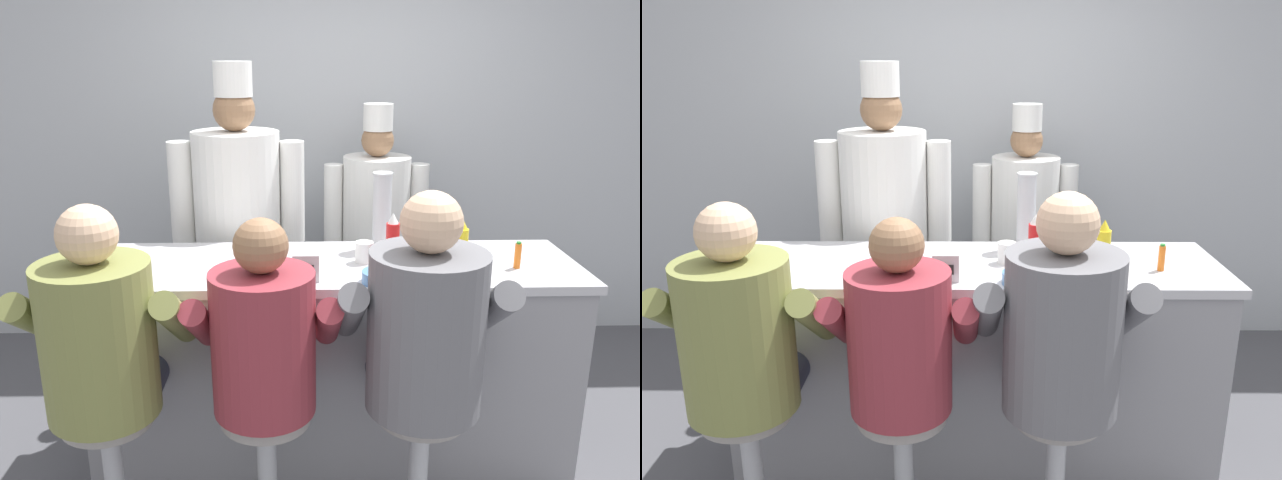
% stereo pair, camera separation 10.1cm
% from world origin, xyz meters
% --- Properties ---
extents(wall_back, '(10.00, 0.06, 2.70)m').
position_xyz_m(wall_back, '(0.00, 1.81, 1.35)').
color(wall_back, '#B2B7BC').
rests_on(wall_back, ground_plane).
extents(diner_counter, '(2.23, 0.67, 1.01)m').
position_xyz_m(diner_counter, '(0.00, 0.33, 0.51)').
color(diner_counter, gray).
rests_on(diner_counter, ground_plane).
extents(ketchup_bottle_red, '(0.06, 0.06, 0.25)m').
position_xyz_m(ketchup_bottle_red, '(0.26, 0.29, 1.12)').
color(ketchup_bottle_red, red).
rests_on(ketchup_bottle_red, diner_counter).
extents(mustard_bottle_yellow, '(0.06, 0.06, 0.24)m').
position_xyz_m(mustard_bottle_yellow, '(0.55, 0.22, 1.12)').
color(mustard_bottle_yellow, yellow).
rests_on(mustard_bottle_yellow, diner_counter).
extents(hot_sauce_bottle_orange, '(0.03, 0.03, 0.12)m').
position_xyz_m(hot_sauce_bottle_orange, '(0.81, 0.24, 1.07)').
color(hot_sauce_bottle_orange, orange).
rests_on(hot_sauce_bottle_orange, diner_counter).
extents(water_pitcher_clear, '(0.15, 0.13, 0.23)m').
position_xyz_m(water_pitcher_clear, '(0.40, 0.33, 1.12)').
color(water_pitcher_clear, silver).
rests_on(water_pitcher_clear, diner_counter).
extents(breakfast_plate, '(0.24, 0.24, 0.05)m').
position_xyz_m(breakfast_plate, '(-0.39, 0.25, 1.02)').
color(breakfast_plate, white).
rests_on(breakfast_plate, diner_counter).
extents(cereal_bowl, '(0.17, 0.17, 0.05)m').
position_xyz_m(cereal_bowl, '(0.19, 0.07, 1.03)').
color(cereal_bowl, '#4C7FB7').
rests_on(cereal_bowl, diner_counter).
extents(coffee_mug_white, '(0.13, 0.08, 0.10)m').
position_xyz_m(coffee_mug_white, '(0.14, 0.34, 1.06)').
color(coffee_mug_white, white).
rests_on(coffee_mug_white, diner_counter).
extents(cup_stack_steel, '(0.10, 0.10, 0.37)m').
position_xyz_m(cup_stack_steel, '(0.25, 0.57, 1.20)').
color(cup_stack_steel, '#B7BABF').
rests_on(cup_stack_steel, diner_counter).
extents(napkin_dispenser_chrome, '(0.11, 0.07, 0.12)m').
position_xyz_m(napkin_dispenser_chrome, '(-0.13, 0.11, 1.07)').
color(napkin_dispenser_chrome, silver).
rests_on(napkin_dispenser_chrome, diner_counter).
extents(diner_seated_olive, '(0.63, 0.62, 1.43)m').
position_xyz_m(diner_seated_olive, '(-0.89, -0.23, 0.88)').
color(diner_seated_olive, '#B2B5BA').
rests_on(diner_seated_olive, ground_plane).
extents(diner_seated_maroon, '(0.59, 0.58, 1.38)m').
position_xyz_m(diner_seated_maroon, '(-0.29, -0.24, 0.86)').
color(diner_seated_maroon, '#B2B5BA').
rests_on(diner_seated_maroon, ground_plane).
extents(diner_seated_grey, '(0.66, 0.65, 1.48)m').
position_xyz_m(diner_seated_grey, '(0.31, -0.23, 0.90)').
color(diner_seated_grey, '#B2B5BA').
rests_on(diner_seated_grey, ground_plane).
extents(cook_in_whites_near, '(0.74, 0.47, 1.89)m').
position_xyz_m(cook_in_whites_near, '(-0.50, 0.99, 1.04)').
color(cook_in_whites_near, '#232328').
rests_on(cook_in_whites_near, ground_plane).
extents(cook_in_whites_far, '(0.64, 0.41, 1.64)m').
position_xyz_m(cook_in_whites_far, '(0.31, 1.36, 0.90)').
color(cook_in_whites_far, '#232328').
rests_on(cook_in_whites_far, ground_plane).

